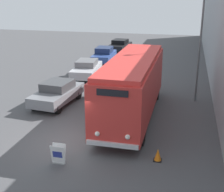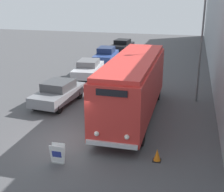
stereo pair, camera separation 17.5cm
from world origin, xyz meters
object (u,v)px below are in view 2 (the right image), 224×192
(sign_board, at_px, (58,154))
(traffic_cone, at_px, (157,155))
(streetlamp, at_px, (203,29))
(parked_car_near, at_px, (58,93))
(vintage_bus, at_px, (133,85))
(parked_car_distant, at_px, (122,45))
(parked_car_mid, at_px, (88,69))
(parked_car_far, at_px, (106,55))

(sign_board, distance_m, traffic_cone, 4.20)
(streetlamp, bearing_deg, parked_car_near, -162.15)
(vintage_bus, bearing_deg, streetlamp, 45.90)
(parked_car_distant, bearing_deg, traffic_cone, -68.89)
(parked_car_near, bearing_deg, traffic_cone, -32.85)
(vintage_bus, relative_size, parked_car_mid, 2.10)
(parked_car_distant, bearing_deg, vintage_bus, -70.61)
(sign_board, distance_m, parked_car_mid, 13.65)
(sign_board, relative_size, parked_car_far, 0.19)
(parked_car_far, distance_m, parked_car_distant, 5.90)
(vintage_bus, height_order, parked_car_distant, vintage_bus)
(parked_car_mid, bearing_deg, parked_car_near, -93.27)
(vintage_bus, height_order, parked_car_far, vintage_bus)
(traffic_cone, bearing_deg, parked_car_distant, 106.13)
(sign_board, xyz_separation_m, parked_car_mid, (-3.11, 13.28, 0.34))
(streetlamp, bearing_deg, parked_car_distant, 118.46)
(streetlamp, height_order, parked_car_near, streetlamp)
(parked_car_near, height_order, parked_car_far, parked_car_far)
(parked_car_near, bearing_deg, streetlamp, 23.48)
(parked_car_mid, bearing_deg, streetlamp, -28.75)
(parked_car_near, distance_m, parked_car_distant, 18.56)
(sign_board, bearing_deg, traffic_cone, 16.62)
(sign_board, xyz_separation_m, parked_car_near, (-2.90, 6.71, 0.35))
(parked_car_near, xyz_separation_m, parked_car_mid, (-0.21, 6.58, -0.01))
(parked_car_mid, height_order, parked_car_far, parked_car_far)
(vintage_bus, bearing_deg, sign_board, -109.74)
(parked_car_mid, bearing_deg, parked_car_far, 86.39)
(vintage_bus, distance_m, traffic_cone, 5.24)
(traffic_cone, bearing_deg, streetlamp, 78.95)
(parked_car_near, xyz_separation_m, traffic_cone, (6.93, -5.50, -0.49))
(streetlamp, distance_m, traffic_cone, 9.50)
(streetlamp, height_order, parked_car_far, streetlamp)
(vintage_bus, distance_m, parked_car_far, 14.66)
(parked_car_near, height_order, traffic_cone, parked_car_near)
(streetlamp, distance_m, parked_car_far, 13.90)
(parked_car_mid, distance_m, parked_car_distant, 11.99)
(streetlamp, relative_size, parked_car_near, 1.68)
(parked_car_distant, bearing_deg, sign_board, -78.40)
(sign_board, bearing_deg, streetlamp, 59.20)
(sign_board, height_order, parked_car_near, parked_car_near)
(vintage_bus, relative_size, parked_car_distant, 2.23)
(vintage_bus, height_order, sign_board, vintage_bus)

